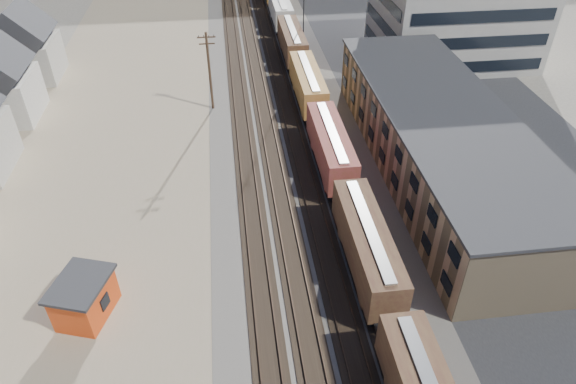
{
  "coord_description": "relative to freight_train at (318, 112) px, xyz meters",
  "views": [
    {
      "loc": [
        -6.46,
        -18.25,
        31.23
      ],
      "look_at": [
        -1.69,
        18.94,
        3.0
      ],
      "focal_mm": 32.0,
      "sensor_mm": 36.0,
      "label": 1
    }
  ],
  "objects": [
    {
      "name": "asphalt_lot",
      "position": [
        18.2,
        0.85,
        -2.77
      ],
      "size": [
        26.0,
        120.0,
        0.04
      ],
      "primitive_type": "cube",
      "color": "#232326",
      "rests_on": "ground"
    },
    {
      "name": "parked_car_far",
      "position": [
        23.95,
        24.48,
        -1.96
      ],
      "size": [
        3.3,
        5.25,
        1.67
      ],
      "primitive_type": "imported",
      "rotation": [
        0.0,
        0.0,
        -0.29
      ],
      "color": "silver",
      "rests_on": "ground"
    },
    {
      "name": "parked_car_blue",
      "position": [
        17.96,
        4.36,
        -1.98
      ],
      "size": [
        5.69,
        6.26,
        1.62
      ],
      "primitive_type": "imported",
      "rotation": [
        0.0,
        0.0,
        0.66
      ],
      "color": "navy",
      "rests_on": "ground"
    },
    {
      "name": "maintenance_shed",
      "position": [
        -22.12,
        -24.77,
        -1.01
      ],
      "size": [
        4.98,
        5.66,
        3.48
      ],
      "color": "#E24615",
      "rests_on": "ground"
    },
    {
      "name": "rail_tracks",
      "position": [
        -4.35,
        15.85,
        -2.68
      ],
      "size": [
        11.4,
        200.0,
        0.24
      ],
      "color": "black",
      "rests_on": "ground"
    },
    {
      "name": "freight_train",
      "position": [
        0.0,
        0.0,
        0.0
      ],
      "size": [
        3.0,
        119.74,
        4.46
      ],
      "color": "black",
      "rests_on": "ground"
    },
    {
      "name": "utility_pole_north",
      "position": [
        -12.3,
        7.85,
        2.5
      ],
      "size": [
        2.2,
        0.32,
        10.0
      ],
      "color": "#382619",
      "rests_on": "ground"
    },
    {
      "name": "warehouse",
      "position": [
        11.18,
        -9.15,
        0.86
      ],
      "size": [
        12.4,
        40.4,
        7.25
      ],
      "color": "tan",
      "rests_on": "ground"
    },
    {
      "name": "ballast_bed",
      "position": [
        -3.8,
        15.85,
        -2.76
      ],
      "size": [
        18.0,
        200.0,
        0.06
      ],
      "primitive_type": "cube",
      "color": "#4C4742",
      "rests_on": "ground"
    },
    {
      "name": "dirt_yard",
      "position": [
        -23.8,
        5.85,
        -2.78
      ],
      "size": [
        24.0,
        180.0,
        0.03
      ],
      "primitive_type": "cube",
      "color": "gray",
      "rests_on": "ground"
    }
  ]
}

